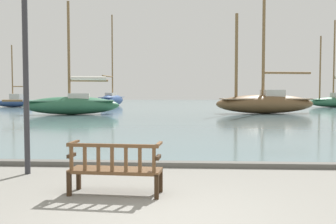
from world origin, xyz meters
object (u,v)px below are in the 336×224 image
park_bench (115,168)px  sailboat_far_starboard (72,104)px  sailboat_nearest_starboard (14,102)px  sailboat_nearest_port (265,102)px  lamp_post (25,59)px  sailboat_far_port (334,100)px  sailboat_centre_channel (112,99)px

park_bench → sailboat_far_starboard: (-7.73, 22.17, 0.44)m
park_bench → sailboat_nearest_starboard: bearing=117.8°
sailboat_nearest_port → sailboat_nearest_starboard: bearing=156.0°
sailboat_nearest_port → lamp_post: sailboat_nearest_port is taller
sailboat_nearest_port → lamp_post: size_ratio=2.41×
sailboat_far_port → sailboat_nearest_port: 17.82m
sailboat_nearest_starboard → lamp_post: sailboat_nearest_starboard is taller
sailboat_nearest_port → sailboat_centre_channel: size_ratio=0.88×
sailboat_centre_channel → lamp_post: 38.63m
sailboat_far_starboard → sailboat_centre_channel: sailboat_centre_channel is taller
sailboat_far_port → lamp_post: sailboat_far_port is taller
sailboat_far_port → lamp_post: size_ratio=2.44×
sailboat_nearest_port → sailboat_centre_channel: (-15.78, 15.14, -0.09)m
sailboat_nearest_starboard → sailboat_centre_channel: bearing=16.4°
lamp_post → sailboat_nearest_port: bearing=66.9°
sailboat_centre_channel → park_bench: bearing=-78.3°
park_bench → lamp_post: (-2.26, 1.56, 2.05)m
sailboat_nearest_starboard → sailboat_far_starboard: size_ratio=0.83×
sailboat_far_starboard → sailboat_nearest_port: sailboat_nearest_port is taller
sailboat_far_starboard → sailboat_nearest_starboard: bearing=128.7°
sailboat_centre_channel → lamp_post: (5.96, -38.13, 1.59)m
park_bench → sailboat_far_port: size_ratio=0.16×
park_bench → lamp_post: size_ratio=0.39×
sailboat_far_port → lamp_post: 42.52m
sailboat_far_port → sailboat_nearest_port: bearing=-127.8°
sailboat_nearest_starboard → sailboat_far_starboard: bearing=-51.3°
park_bench → sailboat_centre_channel: sailboat_centre_channel is taller
park_bench → sailboat_far_starboard: size_ratio=0.19×
park_bench → sailboat_centre_channel: size_ratio=0.14×
sailboat_far_port → lamp_post: (-20.74, -37.08, 1.62)m
sailboat_far_port → park_bench: bearing=-115.6°
sailboat_far_starboard → lamp_post: bearing=-75.1°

